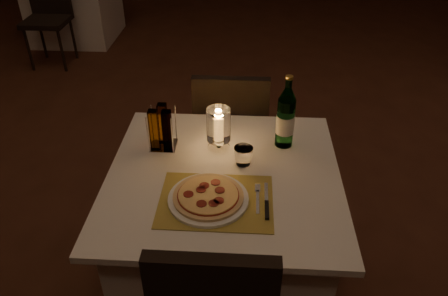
# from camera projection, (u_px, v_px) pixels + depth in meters

# --- Properties ---
(floor) EXTENTS (8.00, 10.00, 0.02)m
(floor) POSITION_uv_depth(u_px,v_px,m) (246.00, 212.00, 2.77)
(floor) COLOR #4B2518
(floor) RESTS_ON ground
(main_table) EXTENTS (1.00, 1.00, 0.74)m
(main_table) POSITION_uv_depth(u_px,v_px,m) (224.00, 234.00, 2.08)
(main_table) COLOR silver
(main_table) RESTS_ON ground
(chair_far) EXTENTS (0.42, 0.42, 0.90)m
(chair_far) POSITION_uv_depth(u_px,v_px,m) (231.00, 125.00, 2.57)
(chair_far) COLOR black
(chair_far) RESTS_ON ground
(placemat) EXTENTS (0.45, 0.34, 0.00)m
(placemat) POSITION_uv_depth(u_px,v_px,m) (216.00, 201.00, 1.73)
(placemat) COLOR #A48D39
(placemat) RESTS_ON main_table
(plate) EXTENTS (0.32, 0.32, 0.01)m
(plate) POSITION_uv_depth(u_px,v_px,m) (208.00, 199.00, 1.72)
(plate) COLOR white
(plate) RESTS_ON placemat
(pizza) EXTENTS (0.28, 0.28, 0.02)m
(pizza) POSITION_uv_depth(u_px,v_px,m) (208.00, 196.00, 1.71)
(pizza) COLOR #D8B77F
(pizza) RESTS_ON plate
(fork) EXTENTS (0.02, 0.18, 0.00)m
(fork) POSITION_uv_depth(u_px,v_px,m) (258.00, 196.00, 1.74)
(fork) COLOR silver
(fork) RESTS_ON placemat
(knife) EXTENTS (0.02, 0.22, 0.01)m
(knife) POSITION_uv_depth(u_px,v_px,m) (267.00, 206.00, 1.69)
(knife) COLOR black
(knife) RESTS_ON placemat
(tumbler) EXTENTS (0.08, 0.08, 0.08)m
(tumbler) POSITION_uv_depth(u_px,v_px,m) (243.00, 156.00, 1.91)
(tumbler) COLOR white
(tumbler) RESTS_ON main_table
(water_bottle) EXTENTS (0.08, 0.08, 0.35)m
(water_bottle) POSITION_uv_depth(u_px,v_px,m) (286.00, 118.00, 1.98)
(water_bottle) COLOR #549C5B
(water_bottle) RESTS_ON main_table
(hurricane_candle) EXTENTS (0.11, 0.11, 0.21)m
(hurricane_candle) POSITION_uv_depth(u_px,v_px,m) (219.00, 126.00, 1.96)
(hurricane_candle) COLOR white
(hurricane_candle) RESTS_ON main_table
(cruet_caddy) EXTENTS (0.12, 0.12, 0.21)m
(cruet_caddy) POSITION_uv_depth(u_px,v_px,m) (162.00, 129.00, 1.99)
(cruet_caddy) COLOR white
(cruet_caddy) RESTS_ON main_table
(neighbor_table_left) EXTENTS (1.00, 1.00, 0.74)m
(neighbor_table_left) POSITION_uv_depth(u_px,v_px,m) (75.00, 6.00, 5.10)
(neighbor_table_left) COLOR silver
(neighbor_table_left) RESTS_ON ground
(neighbor_chair_la) EXTENTS (0.42, 0.42, 0.90)m
(neighbor_chair_la) POSITION_uv_depth(u_px,v_px,m) (48.00, 10.00, 4.42)
(neighbor_chair_la) COLOR black
(neighbor_chair_la) RESTS_ON ground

